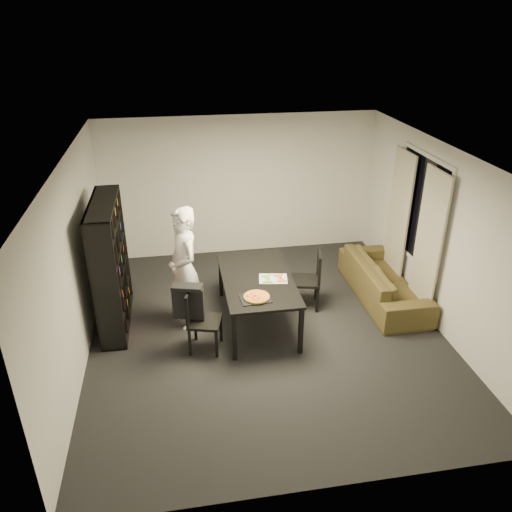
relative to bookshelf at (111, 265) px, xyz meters
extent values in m
cube|color=black|center=(2.16, -0.60, -0.95)|extent=(5.00, 5.50, 0.01)
cube|color=white|center=(2.16, -0.60, 1.65)|extent=(5.00, 5.50, 0.01)
cube|color=silver|center=(2.16, 2.15, 0.35)|extent=(5.00, 0.01, 2.60)
cube|color=silver|center=(2.16, -3.35, 0.35)|extent=(5.00, 0.01, 2.60)
cube|color=silver|center=(-0.34, -0.60, 0.35)|extent=(0.01, 5.50, 2.60)
cube|color=silver|center=(4.66, -0.60, 0.35)|extent=(0.01, 5.50, 2.60)
cube|color=black|center=(4.64, 0.00, 0.55)|extent=(0.02, 1.40, 1.60)
cube|color=white|center=(4.64, 0.00, 0.55)|extent=(0.03, 1.52, 1.72)
cube|color=#B9B29E|center=(4.56, -0.52, 0.20)|extent=(0.03, 0.70, 2.25)
cube|color=#B9B29E|center=(4.56, 0.52, 0.20)|extent=(0.03, 0.70, 2.25)
cube|color=black|center=(0.00, 0.00, 0.00)|extent=(0.35, 1.50, 1.90)
cube|color=black|center=(2.06, -0.35, -0.22)|extent=(1.00, 1.80, 0.04)
cube|color=black|center=(1.61, -1.20, -0.59)|extent=(0.06, 0.06, 0.71)
cube|color=black|center=(2.51, -1.20, -0.59)|extent=(0.06, 0.06, 0.71)
cube|color=black|center=(1.61, 0.50, -0.59)|extent=(0.06, 0.06, 0.71)
cube|color=black|center=(2.51, 0.50, -0.59)|extent=(0.06, 0.06, 0.71)
cube|color=black|center=(1.25, -0.88, -0.52)|extent=(0.52, 0.52, 0.04)
cube|color=black|center=(1.07, -0.83, -0.27)|extent=(0.15, 0.42, 0.45)
cube|color=black|center=(1.07, -0.83, -0.06)|extent=(0.14, 0.40, 0.05)
cube|color=black|center=(1.38, -1.11, -0.74)|extent=(0.04, 0.04, 0.41)
cube|color=black|center=(1.48, -0.76, -0.74)|extent=(0.04, 0.04, 0.41)
cube|color=black|center=(1.03, -1.01, -0.74)|extent=(0.04, 0.04, 0.41)
cube|color=black|center=(1.13, -0.66, -0.74)|extent=(0.04, 0.04, 0.41)
cube|color=black|center=(2.88, -0.03, -0.51)|extent=(0.52, 0.52, 0.04)
cube|color=black|center=(3.07, -0.07, -0.25)|extent=(0.14, 0.43, 0.46)
cube|color=black|center=(3.07, -0.07, -0.04)|extent=(0.12, 0.41, 0.05)
cube|color=black|center=(2.74, 0.20, -0.74)|extent=(0.04, 0.04, 0.42)
cube|color=black|center=(2.66, -0.17, -0.74)|extent=(0.04, 0.04, 0.42)
cube|color=black|center=(3.10, 0.11, -0.74)|extent=(0.04, 0.04, 0.42)
cube|color=black|center=(3.02, -0.25, -0.74)|extent=(0.04, 0.04, 0.42)
cube|color=black|center=(1.05, -0.83, -0.24)|extent=(0.43, 0.19, 0.45)
cube|color=black|center=(1.05, -0.83, 0.01)|extent=(0.44, 0.28, 0.05)
imported|color=white|center=(1.03, -0.22, -0.03)|extent=(0.63, 0.77, 1.84)
cube|color=black|center=(1.94, -0.92, -0.19)|extent=(0.42, 0.35, 0.01)
cylinder|color=olive|center=(1.96, -0.92, -0.18)|extent=(0.35, 0.35, 0.02)
cylinder|color=#C97234|center=(1.96, -0.92, -0.16)|extent=(0.31, 0.31, 0.01)
cube|color=white|center=(2.28, -0.43, -0.20)|extent=(0.44, 0.36, 0.01)
imported|color=#3E3019|center=(4.20, 0.01, -0.64)|extent=(0.83, 2.12, 0.62)
camera|label=1|loc=(1.00, -6.57, 3.28)|focal=35.00mm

